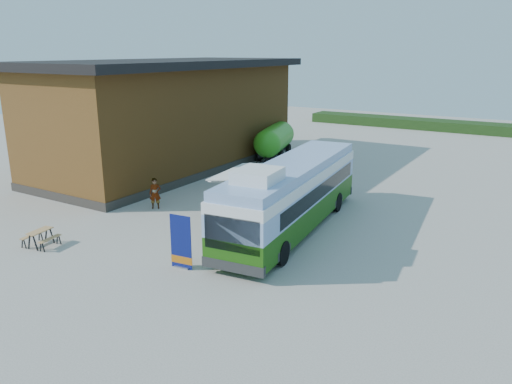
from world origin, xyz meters
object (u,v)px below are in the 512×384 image
Objects in this scene: banner at (181,247)px; picnic_table at (40,234)px; person_b at (261,191)px; slurry_tanker at (275,139)px; bus at (292,193)px; person_a at (155,193)px.

banner is 1.52× the size of picnic_table.
banner is 8.32m from person_b.
person_b is at bearing -79.67° from slurry_tanker.
bus is 7.77m from person_a.
person_b is 12.79m from slurry_tanker.
picnic_table is at bearing -174.10° from banner.
banner is 1.30× the size of person_a.
banner is at bearing 3.39° from picnic_table.
person_a is at bearing 76.53° from picnic_table.
person_a is 0.91× the size of person_b.
banner reaches higher than picnic_table.
person_a is at bearing -102.21° from slurry_tanker.
person_b reaches higher than person_a.
person_a is 5.61m from person_b.
bus is at bearing -73.56° from slurry_tanker.
banner is at bearing -86.28° from slurry_tanker.
picnic_table is at bearing -104.84° from slurry_tanker.
slurry_tanker is at bearing 116.10° from bus.
bus is 1.82× the size of slurry_tanker.
bus is at bearing 33.74° from picnic_table.
person_a is 0.25× the size of slurry_tanker.
banner is 7.97m from person_a.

